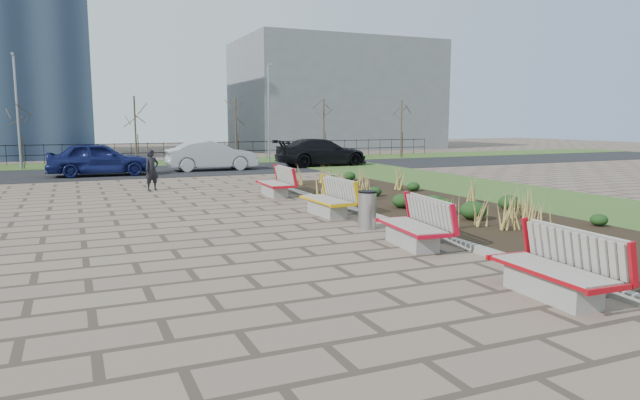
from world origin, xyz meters
name	(u,v)px	position (x,y,z in m)	size (l,w,h in m)	color
ground	(309,282)	(0.00, 0.00, 0.00)	(120.00, 120.00, 0.00)	#725F4E
planting_bed	(444,211)	(6.25, 5.00, 0.05)	(4.50, 18.00, 0.10)	black
planting_curb	(372,216)	(3.92, 5.00, 0.07)	(0.16, 18.00, 0.15)	gray
grass_verge_near	(567,203)	(11.00, 5.00, 0.02)	(5.00, 38.00, 0.04)	#33511E
grass_verge_far	(134,164)	(0.00, 28.00, 0.02)	(80.00, 5.00, 0.04)	#33511E
road	(146,172)	(0.00, 22.00, 0.01)	(80.00, 7.00, 0.02)	black
bench_a	(552,266)	(3.00, -2.21, 0.50)	(0.90, 2.10, 1.00)	#B00B16
bench_b	(412,223)	(3.00, 1.62, 0.50)	(0.90, 2.10, 1.00)	red
bench_c	(327,198)	(3.00, 5.98, 0.50)	(0.90, 2.10, 1.00)	#F6B20C
bench_d	(274,182)	(3.00, 10.48, 0.50)	(0.90, 2.10, 1.00)	red
litter_bin	(367,210)	(3.08, 3.74, 0.46)	(0.44, 0.44, 0.92)	#B2B2B7
pedestrian	(152,170)	(-0.73, 13.82, 0.78)	(0.57, 0.37, 1.56)	black
car_blue	(100,159)	(-2.26, 20.72, 0.82)	(1.90, 4.72, 1.61)	#11174C
car_silver	(212,155)	(3.32, 21.56, 0.80)	(1.64, 4.71, 1.55)	#A6A9AE
car_black	(321,152)	(9.82, 21.90, 0.81)	(2.20, 5.42, 1.57)	black
tree_b	(19,132)	(-6.00, 26.50, 2.04)	(1.40, 1.40, 4.00)	#4C3D2D
tree_c	(135,131)	(0.00, 26.50, 2.04)	(1.40, 1.40, 4.00)	#4C3D2D
tree_d	(236,130)	(6.00, 26.50, 2.04)	(1.40, 1.40, 4.00)	#4C3D2D
tree_e	(324,129)	(12.00, 26.50, 2.04)	(1.40, 1.40, 4.00)	#4C3D2D
tree_f	(401,129)	(18.00, 26.50, 2.04)	(1.40, 1.40, 4.00)	#4C3D2D
lamp_west	(17,113)	(-6.00, 26.00, 3.04)	(0.24, 0.60, 6.00)	gray
lamp_east	(269,114)	(8.00, 26.00, 3.04)	(0.24, 0.60, 6.00)	gray
railing_fence	(131,152)	(0.00, 29.50, 0.64)	(44.00, 0.10, 1.20)	black
building_grey	(335,96)	(20.00, 42.00, 5.00)	(18.00, 12.00, 10.00)	slate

